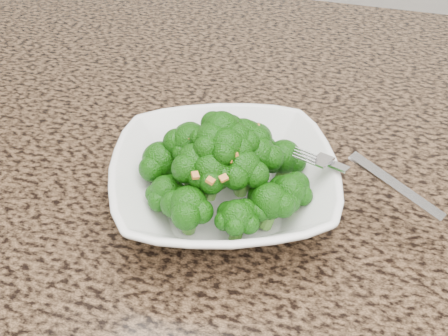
% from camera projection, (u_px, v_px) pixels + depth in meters
% --- Properties ---
extents(granite_counter, '(1.64, 1.04, 0.03)m').
position_uv_depth(granite_counter, '(328.00, 184.00, 0.66)').
color(granite_counter, brown).
rests_on(granite_counter, cabinet).
extents(bowl, '(0.30, 0.30, 0.06)m').
position_uv_depth(bowl, '(224.00, 184.00, 0.59)').
color(bowl, white).
rests_on(bowl, granite_counter).
extents(broccoli_pile, '(0.21, 0.21, 0.07)m').
position_uv_depth(broccoli_pile, '(224.00, 134.00, 0.55)').
color(broccoli_pile, '#135009').
rests_on(broccoli_pile, bowl).
extents(garlic_topping, '(0.12, 0.12, 0.01)m').
position_uv_depth(garlic_topping, '(224.00, 101.00, 0.53)').
color(garlic_topping, orange).
rests_on(garlic_topping, broccoli_pile).
extents(fork, '(0.17, 0.10, 0.01)m').
position_uv_depth(fork, '(343.00, 168.00, 0.56)').
color(fork, silver).
rests_on(fork, bowl).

